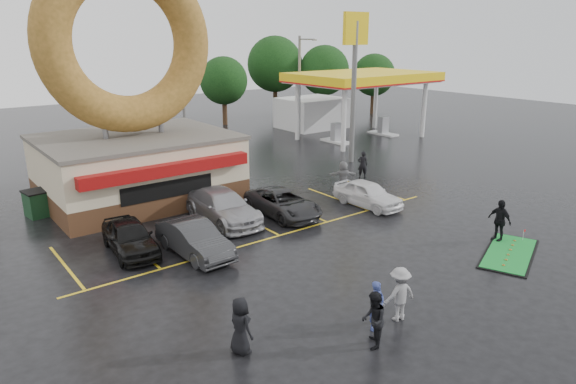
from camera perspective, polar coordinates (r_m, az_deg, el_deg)
ground at (r=21.95m, az=4.40°, el=-7.48°), size 120.00×120.00×0.00m
donut_shop at (r=30.01m, az=-16.78°, el=7.49°), size 10.20×8.70×13.50m
gas_station at (r=49.21m, az=5.76°, el=10.73°), size 12.30×13.65×5.90m
shell_sign at (r=37.66m, az=7.42°, el=14.34°), size 2.20×0.36×10.60m
streetlight_mid at (r=39.96m, az=-11.53°, el=10.56°), size 0.40×2.21×9.00m
streetlight_right at (r=47.23m, az=1.34°, el=11.86°), size 0.40×2.21×9.00m
tree_far_a at (r=59.79m, az=4.06°, el=13.32°), size 5.60×5.60×8.00m
tree_far_b at (r=62.56m, az=9.53°, el=12.70°), size 4.90×4.90×7.00m
tree_far_c at (r=60.37m, az=-1.46°, el=14.01°), size 6.30×6.30×9.00m
tree_far_d at (r=54.42m, az=-7.16°, el=12.17°), size 4.90×4.90×7.00m
car_black at (r=23.32m, az=-17.17°, el=-4.77°), size 2.10×4.40×1.45m
car_dgrey at (r=22.41m, az=-10.37°, el=-5.15°), size 1.75×4.51×1.46m
car_silver at (r=26.16m, az=-7.27°, el=-1.58°), size 2.37×5.51×1.58m
car_grey at (r=26.85m, az=-0.57°, el=-1.21°), size 2.37×4.91×1.35m
car_white at (r=28.55m, az=8.85°, el=-0.21°), size 1.85×4.25×1.42m
person_blue at (r=16.99m, az=9.84°, el=-12.34°), size 0.66×0.49×1.67m
person_blackjkt at (r=16.09m, az=9.48°, el=-13.85°), size 1.11×1.10×1.81m
person_hoodie at (r=17.59m, az=12.27°, el=-11.02°), size 1.32×0.91×1.88m
person_bystander at (r=15.69m, az=-5.31°, el=-14.58°), size 0.65×0.93×1.79m
person_cameraman at (r=25.34m, az=22.43°, el=-2.94°), size 0.59×1.20×1.98m
person_walker_near at (r=31.15m, az=6.13°, el=1.78°), size 1.75×1.35×1.85m
person_walker_far at (r=34.14m, az=8.30°, el=3.02°), size 0.79×0.74×1.81m
dumpster at (r=29.86m, az=-25.42°, el=-1.06°), size 1.95×1.44×1.30m
putting_green at (r=24.36m, az=23.37°, el=-6.26°), size 4.85×3.44×0.56m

